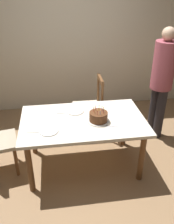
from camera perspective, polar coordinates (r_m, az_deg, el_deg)
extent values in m
plane|color=#93704C|center=(3.45, -0.84, -12.09)|extent=(6.40, 6.40, 0.00)
cube|color=beige|center=(4.55, -4.21, 16.61)|extent=(6.40, 0.10, 2.60)
cube|color=silver|center=(3.04, -0.93, -2.05)|extent=(1.54, 0.94, 0.04)
cylinder|color=brown|center=(2.95, -13.20, -12.72)|extent=(0.07, 0.07, 0.68)
cylinder|color=brown|center=(3.09, 12.65, -10.33)|extent=(0.07, 0.07, 0.68)
cylinder|color=brown|center=(3.54, -12.53, -4.76)|extent=(0.07, 0.07, 0.68)
cylinder|color=brown|center=(3.66, 8.77, -3.12)|extent=(0.07, 0.07, 0.68)
cylinder|color=silver|center=(2.98, 2.67, -2.09)|extent=(0.28, 0.28, 0.01)
cylinder|color=#563019|center=(2.95, 2.69, -1.04)|extent=(0.22, 0.22, 0.11)
cylinder|color=#4C7FE5|center=(2.92, 3.89, 0.49)|extent=(0.01, 0.01, 0.05)
sphere|color=#FFC64C|center=(2.91, 3.91, 1.07)|extent=(0.01, 0.01, 0.01)
cylinder|color=#D872CC|center=(2.95, 3.52, 0.79)|extent=(0.01, 0.01, 0.05)
sphere|color=#FFC64C|center=(2.94, 3.54, 1.37)|extent=(0.01, 0.01, 0.01)
cylinder|color=yellow|center=(2.97, 2.82, 0.95)|extent=(0.01, 0.01, 0.05)
sphere|color=#FFC64C|center=(2.95, 2.83, 1.52)|extent=(0.01, 0.01, 0.01)
cylinder|color=#E54C4C|center=(2.95, 2.03, 0.86)|extent=(0.01, 0.01, 0.05)
sphere|color=#FFC64C|center=(2.94, 2.04, 1.43)|extent=(0.01, 0.01, 0.01)
cylinder|color=#E54C4C|center=(2.92, 1.58, 0.55)|extent=(0.01, 0.01, 0.05)
sphere|color=#FFC64C|center=(2.91, 1.58, 1.14)|extent=(0.01, 0.01, 0.01)
cylinder|color=#F2994C|center=(2.88, 1.69, 0.12)|extent=(0.01, 0.01, 0.05)
sphere|color=#FFC64C|center=(2.87, 1.70, 0.70)|extent=(0.01, 0.01, 0.01)
cylinder|color=#E54C4C|center=(2.86, 2.42, -0.16)|extent=(0.01, 0.01, 0.05)
sphere|color=#FFC64C|center=(2.84, 2.43, 0.43)|extent=(0.01, 0.01, 0.01)
cylinder|color=#4C7FE5|center=(2.86, 3.09, -0.17)|extent=(0.01, 0.01, 0.05)
sphere|color=#FFC64C|center=(2.84, 3.11, 0.42)|extent=(0.01, 0.01, 0.01)
cylinder|color=#E54C4C|center=(2.89, 3.83, 0.14)|extent=(0.01, 0.01, 0.05)
sphere|color=#FFC64C|center=(2.88, 3.85, 0.72)|extent=(0.01, 0.01, 0.01)
cylinder|color=white|center=(2.82, -8.92, -4.41)|extent=(0.22, 0.22, 0.01)
cylinder|color=white|center=(3.20, -2.81, 0.18)|extent=(0.22, 0.22, 0.01)
cube|color=silver|center=(2.84, -12.14, -4.56)|extent=(0.18, 0.05, 0.01)
cube|color=silver|center=(3.18, -5.64, -0.22)|extent=(0.18, 0.02, 0.01)
cube|color=silver|center=(2.89, 5.58, -3.40)|extent=(0.18, 0.05, 0.01)
cube|color=beige|center=(3.86, 0.07, 0.93)|extent=(0.45, 0.45, 0.05)
cylinder|color=brown|center=(4.11, -2.58, -1.03)|extent=(0.04, 0.04, 0.42)
cylinder|color=brown|center=(3.82, -2.14, -3.56)|extent=(0.04, 0.04, 0.42)
cylinder|color=brown|center=(4.15, 2.11, -0.74)|extent=(0.04, 0.04, 0.42)
cylinder|color=brown|center=(3.86, 2.90, -3.22)|extent=(0.04, 0.04, 0.42)
cylinder|color=brown|center=(3.94, 2.65, 5.53)|extent=(0.04, 0.04, 0.50)
cylinder|color=brown|center=(3.62, 3.58, 3.28)|extent=(0.04, 0.04, 0.50)
cube|color=brown|center=(3.69, 3.18, 7.56)|extent=(0.05, 0.40, 0.06)
cylinder|color=brown|center=(3.28, -16.21, -11.17)|extent=(0.04, 0.04, 0.42)
cylinder|color=brown|center=(3.55, -16.70, -7.77)|extent=(0.04, 0.04, 0.42)
cylinder|color=#262328|center=(4.01, 15.28, 0.35)|extent=(0.14, 0.14, 0.82)
cylinder|color=#262328|center=(3.94, 16.64, -0.41)|extent=(0.14, 0.14, 0.82)
cylinder|color=#A54C59|center=(3.69, 17.54, 10.31)|extent=(0.32, 0.32, 0.69)
sphere|color=#D8AD8C|center=(3.58, 18.60, 16.93)|extent=(0.19, 0.19, 0.19)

